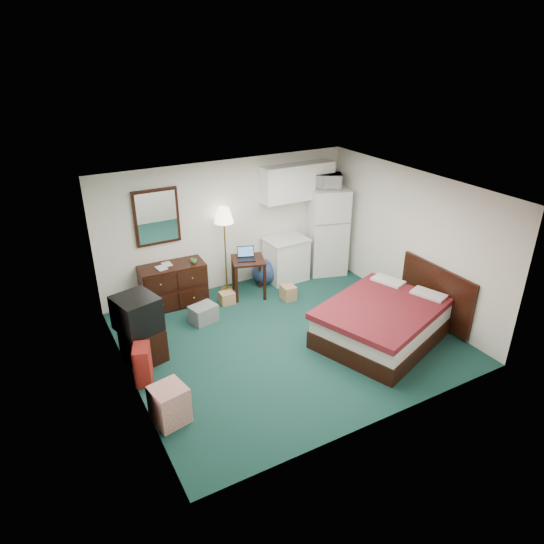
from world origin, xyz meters
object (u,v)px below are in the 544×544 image
dresser (173,285)px  suitcase (143,364)px  tv_stand (143,345)px  kitchen_counter (286,260)px  fridge (327,230)px  desk (249,277)px  bed (382,323)px  floor_lamp (225,250)px

dresser → suitcase: 2.26m
tv_stand → suitcase: size_ratio=0.99×
dresser → suitcase: dresser is taller
suitcase → kitchen_counter: bearing=48.5°
dresser → tv_stand: size_ratio=2.05×
suitcase → fridge: bearing=42.7°
desk → bed: bearing=-46.5°
desk → kitchen_counter: 1.01m
desk → bed: 2.72m
bed → tv_stand: 3.77m
bed → fridge: bearing=55.1°
desk → tv_stand: (-2.34, -1.12, -0.11)m
bed → suitcase: (-3.67, 0.80, -0.03)m
fridge → dresser: bearing=-164.8°
fridge → tv_stand: size_ratio=3.15×
dresser → tv_stand: dresser is taller
kitchen_counter → dresser: bearing=176.0°
kitchen_counter → tv_stand: kitchen_counter is taller
tv_stand → fridge: bearing=4.4°
fridge → tv_stand: fridge is taller
dresser → tv_stand: bearing=-121.1°
kitchen_counter → bed: bearing=-87.8°
kitchen_counter → suitcase: 3.95m
desk → suitcase: desk is taller
fridge → kitchen_counter: bearing=-164.8°
dresser → suitcase: bearing=-116.9°
floor_lamp → bed: (1.47, -2.84, -0.52)m
floor_lamp → desk: (0.29, -0.39, -0.47)m
kitchen_counter → tv_stand: 3.59m
fridge → floor_lamp: bearing=-167.4°
floor_lamp → dresser: bearing=-176.3°
floor_lamp → bed: floor_lamp is taller
dresser → fridge: fridge is taller
dresser → bed: size_ratio=0.59×
kitchen_counter → bed: kitchen_counter is taller
floor_lamp → kitchen_counter: floor_lamp is taller
bed → desk: bearing=96.3°
bed → tv_stand: bearing=139.9°
tv_stand → suitcase: 0.55m
suitcase → tv_stand: bearing=93.8°
dresser → suitcase: size_ratio=2.03×
bed → floor_lamp: bearing=97.9°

